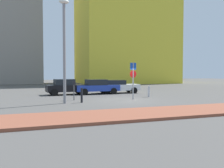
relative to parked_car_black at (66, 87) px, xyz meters
The scene contains 12 objects.
ground_plane 7.48m from the parked_car_black, 60.11° to the right, with size 120.00×120.00×0.00m, color #4C4947.
sidewalk_brick 13.47m from the parked_car_black, 74.01° to the right, with size 40.00×3.26×0.14m, color brown.
parked_car_black is the anchor object (origin of this frame).
parked_car_blue 3.06m from the parked_car_black, ahead, with size 4.40×1.91×1.49m.
parked_car_white 5.41m from the parked_car_black, ahead, with size 4.48×2.15×1.39m.
parking_sign_post 7.66m from the parked_car_black, 54.35° to the right, with size 0.60×0.12×2.98m.
parking_meter 5.05m from the parked_car_black, 91.89° to the right, with size 0.18×0.14×1.49m.
street_lamp 7.75m from the parked_car_black, 99.55° to the right, with size 0.70×0.36×7.22m.
traffic_bollard_near 8.12m from the parked_car_black, 35.57° to the right, with size 0.18×0.18×0.97m, color #B7B7BC.
traffic_bollard_mid 6.80m from the parked_car_black, 89.42° to the right, with size 0.16×0.16×1.05m, color black.
building_colorful_midrise 32.22m from the parked_car_black, 56.19° to the left, with size 19.23×14.08×28.31m, color gold.
building_under_construction 32.82m from the parked_car_black, 100.58° to the left, with size 10.18×11.63×24.44m, color gray.
Camera 1 is at (-7.37, -17.58, 2.15)m, focal length 39.05 mm.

